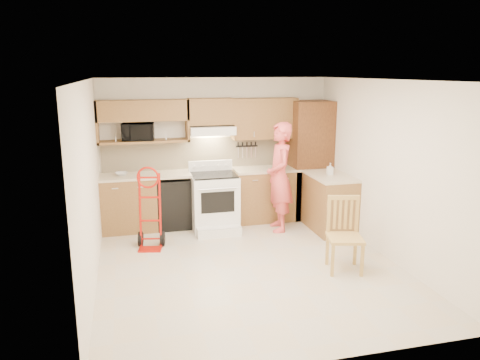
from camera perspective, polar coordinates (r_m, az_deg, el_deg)
name	(u,v)px	position (r m, az deg, el deg)	size (l,w,h in m)	color
floor	(249,267)	(6.52, 1.08, -10.54)	(4.00, 4.50, 0.02)	beige
ceiling	(250,79)	(5.96, 1.18, 12.21)	(4.00, 4.50, 0.02)	white
wall_back	(216,150)	(8.28, -2.94, 3.72)	(4.00, 0.02, 2.50)	silver
wall_front	(318,235)	(4.06, 9.49, -6.60)	(4.00, 0.02, 2.50)	silver
wall_left	(89,186)	(5.93, -17.96, -0.73)	(0.02, 4.50, 2.50)	silver
wall_right	(386,170)	(6.91, 17.45, 1.21)	(0.02, 4.50, 2.50)	silver
backsplash	(216,153)	(8.26, -2.91, 3.35)	(3.92, 0.03, 0.55)	beige
lower_cab_left	(129,204)	(8.01, -13.41, -2.84)	(0.90, 0.60, 0.90)	olive
dishwasher	(174,202)	(8.05, -8.05, -2.70)	(0.60, 0.60, 0.85)	black
lower_cab_right	(265,195)	(8.35, 3.13, -1.82)	(1.14, 0.60, 0.90)	olive
countertop_left	(146,175)	(7.90, -11.41, 0.56)	(1.50, 0.63, 0.04)	#BCAE8D
countertop_right	(266,169)	(8.24, 3.17, 1.34)	(1.14, 0.63, 0.04)	#BCAE8D
cab_return_right	(329,204)	(7.94, 10.86, -2.85)	(0.60, 1.00, 0.90)	olive
countertop_return	(331,176)	(7.82, 11.01, 0.46)	(0.63, 1.00, 0.04)	#BCAE8D
pantry_tall	(310,160)	(8.49, 8.48, 2.46)	(0.70, 0.60, 2.10)	brown
upper_cab_left	(143,110)	(7.87, -11.81, 8.32)	(1.50, 0.33, 0.34)	olive
upper_shelf_mw	(144,141)	(7.93, -11.64, 4.65)	(1.50, 0.33, 0.04)	olive
upper_cab_center	(211,111)	(8.00, -3.61, 8.36)	(0.76, 0.33, 0.44)	olive
upper_cab_right	(264,118)	(8.24, 2.97, 7.53)	(1.14, 0.33, 0.70)	olive
range_hood	(212,130)	(7.97, -3.49, 6.10)	(0.76, 0.46, 0.14)	white
knife_strip	(247,150)	(8.35, 0.84, 3.74)	(0.40, 0.05, 0.29)	black
microwave	(138,132)	(7.91, -12.34, 5.78)	(0.51, 0.35, 0.28)	black
range	(215,197)	(7.77, -3.11, -2.14)	(0.76, 1.00, 1.12)	white
person	(280,177)	(7.71, 4.85, 0.35)	(0.66, 0.43, 1.81)	#E3504F
hand_truck	(149,212)	(7.08, -11.00, -3.87)	(0.44, 0.41, 1.13)	#B8150A
dining_chair	(345,235)	(6.36, 12.72, -6.61)	(0.44, 0.48, 0.99)	tan
soap_bottle	(330,169)	(7.83, 10.94, 1.36)	(0.09, 0.09, 0.20)	white
bowl	(121,174)	(7.88, -14.27, 0.73)	(0.20, 0.20, 0.05)	white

